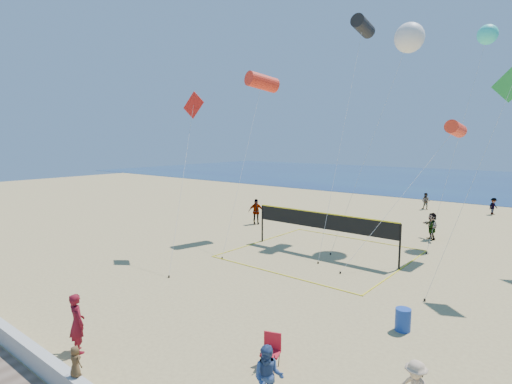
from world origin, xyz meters
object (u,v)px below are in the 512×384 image
Objects in this scene: trash_barrel at (403,320)px; woman at (77,323)px; volleyball_net at (323,226)px; camp_chair at (271,348)px.

woman is at bearing -133.95° from trash_barrel.
volleyball_net is at bearing -84.51° from woman.
woman is at bearing -168.28° from camp_chair.
camp_chair is 11.78m from volleyball_net.
trash_barrel is 9.30m from volleyball_net.
camp_chair reaches higher than trash_barrel.
volleyball_net is at bearing 92.64° from camp_chair.
camp_chair is (5.04, 3.06, -0.39)m from woman.
trash_barrel is at bearing -43.00° from volleyball_net.
volleyball_net is at bearing 136.14° from trash_barrel.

